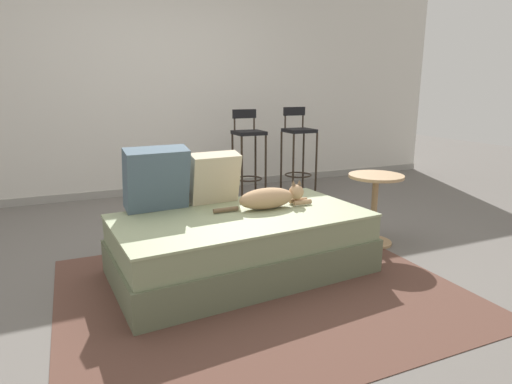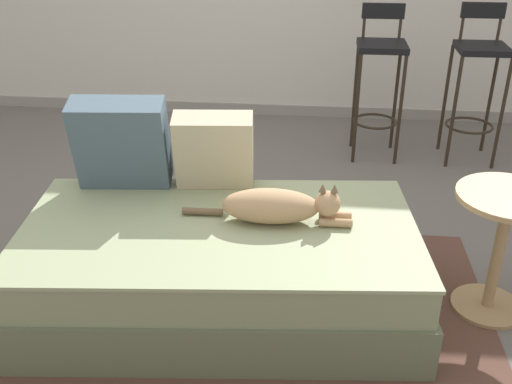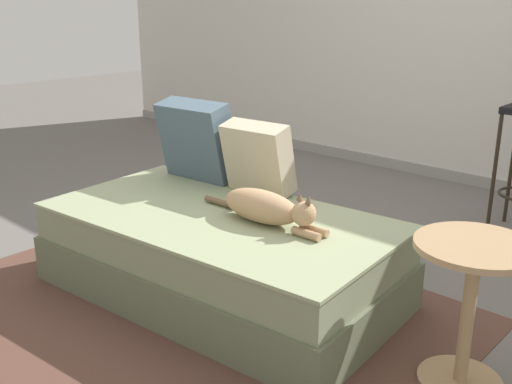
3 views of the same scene
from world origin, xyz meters
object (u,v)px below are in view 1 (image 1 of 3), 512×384
at_px(throw_pillow_middle, 214,178).
at_px(cat, 270,198).
at_px(side_table, 375,199).
at_px(bar_stool_near_window, 248,147).
at_px(throw_pillow_corner, 157,179).
at_px(bar_stool_by_doorway, 298,145).
at_px(couch, 242,243).

xyz_separation_m(throw_pillow_middle, cat, (0.32, -0.30, -0.12)).
bearing_deg(side_table, bar_stool_near_window, 102.77).
height_order(throw_pillow_corner, bar_stool_by_doorway, bar_stool_by_doorway).
height_order(throw_pillow_corner, cat, throw_pillow_corner).
height_order(throw_pillow_corner, bar_stool_near_window, bar_stool_near_window).
relative_size(throw_pillow_corner, side_table, 0.78).
bearing_deg(cat, throw_pillow_middle, 137.11).
height_order(couch, bar_stool_by_doorway, bar_stool_by_doorway).
height_order(throw_pillow_middle, side_table, throw_pillow_middle).
bearing_deg(couch, throw_pillow_middle, 101.55).
distance_m(throw_pillow_corner, bar_stool_by_doorway, 2.48).
bearing_deg(bar_stool_near_window, throw_pillow_middle, -120.94).
xyz_separation_m(throw_pillow_corner, bar_stool_near_window, (1.32, 1.52, -0.03)).
xyz_separation_m(bar_stool_near_window, bar_stool_by_doorway, (0.64, -0.00, -0.01)).
relative_size(couch, cat, 2.42).
height_order(throw_pillow_middle, bar_stool_by_doorway, bar_stool_by_doorway).
relative_size(throw_pillow_corner, bar_stool_near_window, 0.44).
distance_m(couch, side_table, 1.22).
relative_size(throw_pillow_corner, cat, 0.61).
xyz_separation_m(throw_pillow_corner, side_table, (1.71, -0.22, -0.27)).
bearing_deg(bar_stool_by_doorway, throw_pillow_middle, -135.94).
bearing_deg(cat, bar_stool_near_window, 72.33).
relative_size(couch, throw_pillow_corner, 3.97).
bearing_deg(throw_pillow_corner, side_table, -7.42).
xyz_separation_m(throw_pillow_corner, throw_pillow_middle, (0.43, 0.04, -0.03)).
distance_m(throw_pillow_corner, throw_pillow_middle, 0.43).
xyz_separation_m(throw_pillow_middle, side_table, (1.28, -0.26, -0.24)).
bearing_deg(throw_pillow_corner, throw_pillow_middle, 4.85).
bearing_deg(side_table, throw_pillow_corner, 172.58).
distance_m(throw_pillow_middle, bar_stool_near_window, 1.73).
xyz_separation_m(bar_stool_near_window, side_table, (0.39, -1.74, -0.24)).
xyz_separation_m(couch, bar_stool_by_doorway, (1.46, 1.84, 0.39)).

